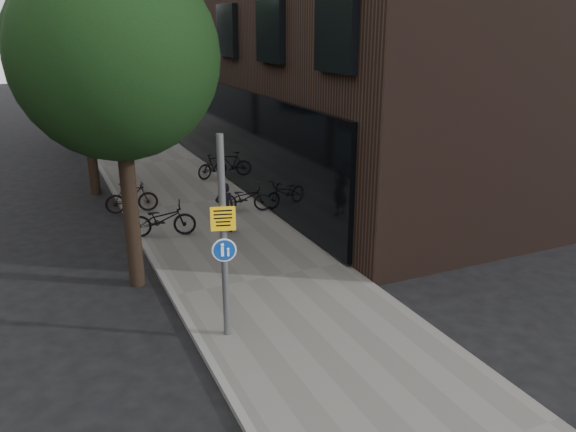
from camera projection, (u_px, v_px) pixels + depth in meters
ground at (319, 353)px, 10.69m from camera, size 120.00×120.00×0.00m
sidewalk at (192, 204)px, 19.39m from camera, size 4.50×60.00×0.12m
curb_edge at (126, 213)px, 18.50m from camera, size 0.15×60.00×0.13m
street_tree_near at (119, 66)px, 12.05m from camera, size 4.40×4.40×7.50m
street_tree_mid at (81, 50)px, 19.37m from camera, size 5.00×5.00×7.80m
street_tree_far at (64, 43)px, 27.13m from camera, size 5.00×5.00×7.80m
signpost at (224, 239)px, 10.50m from camera, size 0.45×0.15×4.01m
pedestrian at (225, 208)px, 16.40m from camera, size 0.61×0.46×1.51m
parked_bike_facade_near at (245, 198)px, 18.37m from camera, size 1.84×1.14×0.91m
parked_bike_facade_far at (215, 166)px, 22.40m from camera, size 1.70×0.98×0.99m
parked_bike_curb_near at (162, 219)px, 16.18m from camera, size 2.03×1.13×1.01m
parked_bike_curb_far at (131, 198)px, 18.22m from camera, size 1.73×0.71×1.01m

